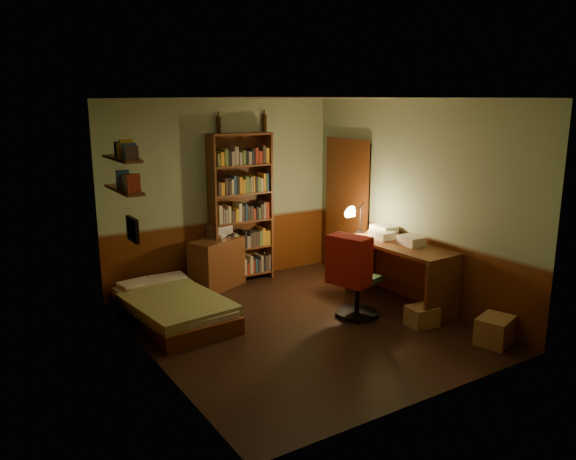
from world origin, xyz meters
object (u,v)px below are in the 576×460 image
office_chair (358,271)px  cardboard_box_b (422,316)px  dresser (217,263)px  mini_stereo (220,231)px  cardboard_box_a (495,331)px  bookshelf (241,209)px  desk (399,275)px  bed (172,299)px  desk_lamp (361,213)px

office_chair → cardboard_box_b: bearing=-73.3°
dresser → mini_stereo: (0.11, 0.12, 0.43)m
dresser → cardboard_box_a: dresser is taller
mini_stereo → bookshelf: (0.33, -0.04, 0.29)m
mini_stereo → office_chair: size_ratio=0.26×
desk → cardboard_box_a: size_ratio=3.81×
bed → desk: 2.85m
dresser → desk: desk is taller
desk_lamp → office_chair: size_ratio=0.48×
dresser → cardboard_box_b: (1.42, -2.54, -0.23)m
bed → desk_lamp: 2.75m
bed → desk_lamp: size_ratio=3.17×
mini_stereo → office_chair: office_chair is taller
desk_lamp → cardboard_box_b: desk_lamp is taller
dresser → desk_lamp: 2.12m
cardboard_box_a → dresser: bearing=117.4°
desk → cardboard_box_b: (-0.23, -0.65, -0.29)m
bed → mini_stereo: bearing=36.9°
dresser → desk: (1.66, -1.89, 0.06)m
bookshelf → office_chair: 2.11m
bed → bookshelf: bearing=28.5°
cardboard_box_a → desk_lamp: bearing=92.4°
mini_stereo → cardboard_box_a: size_ratio=0.74×
desk → desk_lamp: 1.02m
bookshelf → mini_stereo: bearing=176.0°
dresser → cardboard_box_b: bearing=-84.1°
office_chair → cardboard_box_b: office_chair is taller
bookshelf → desk_lamp: bearing=-42.5°
mini_stereo → cardboard_box_a: bearing=-74.3°
desk → cardboard_box_a: (0.07, -1.44, -0.26)m
desk_lamp → cardboard_box_a: (0.09, -2.19, -0.94)m
cardboard_box_b → dresser: bearing=119.2°
cardboard_box_a → bookshelf: bearing=110.6°
mini_stereo → desk_lamp: desk_lamp is taller
desk_lamp → cardboard_box_a: bearing=-99.6°
mini_stereo → cardboard_box_b: size_ratio=0.90×
cardboard_box_a → cardboard_box_b: (-0.30, 0.78, -0.03)m
cardboard_box_a → cardboard_box_b: bearing=111.0°
office_chair → cardboard_box_b: size_ratio=3.48×
bookshelf → office_chair: bookshelf is taller
bed → office_chair: bearing=-32.8°
cardboard_box_b → mini_stereo: bearing=116.2°
desk → bookshelf: bearing=119.0°
bookshelf → desk: bookshelf is taller
mini_stereo → bed: bearing=-149.0°
office_chair → cardboard_box_a: (0.75, -1.43, -0.42)m
desk_lamp → cardboard_box_b: bearing=-110.4°
mini_stereo → desk_lamp: size_ratio=0.54×
bed → cardboard_box_b: (2.40, -1.75, -0.14)m
mini_stereo → desk: size_ratio=0.19×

